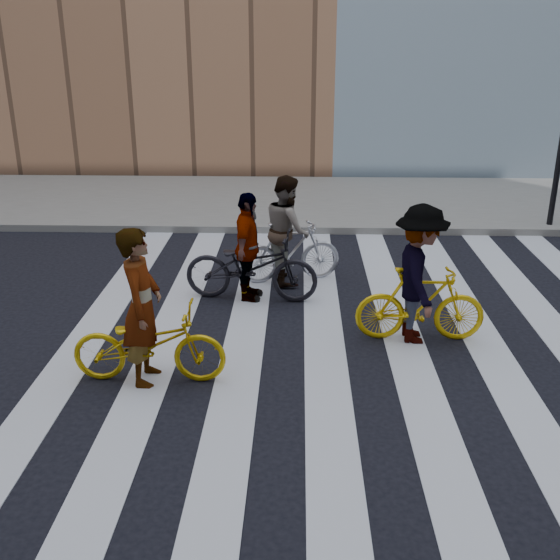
{
  "coord_description": "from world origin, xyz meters",
  "views": [
    {
      "loc": [
        -0.91,
        -8.15,
        4.03
      ],
      "look_at": [
        -1.17,
        0.3,
        0.78
      ],
      "focal_mm": 42.0,
      "sensor_mm": 36.0,
      "label": 1
    }
  ],
  "objects_px": {
    "bike_yellow_right": "(420,304)",
    "bike_dark_rear": "(251,266)",
    "rider_right": "(419,275)",
    "bike_silver_mid": "(290,252)",
    "bike_yellow_left": "(149,344)",
    "rider_rear": "(248,247)",
    "rider_mid": "(287,230)",
    "rider_left": "(142,307)"
  },
  "relations": [
    {
      "from": "bike_yellow_right",
      "to": "rider_right",
      "type": "relative_size",
      "value": 0.92
    },
    {
      "from": "rider_left",
      "to": "rider_mid",
      "type": "xyz_separation_m",
      "value": [
        1.64,
        3.43,
        -0.06
      ]
    },
    {
      "from": "bike_dark_rear",
      "to": "rider_right",
      "type": "relative_size",
      "value": 1.09
    },
    {
      "from": "bike_yellow_left",
      "to": "rider_mid",
      "type": "height_order",
      "value": "rider_mid"
    },
    {
      "from": "rider_left",
      "to": "bike_yellow_right",
      "type": "bearing_deg",
      "value": -70.67
    },
    {
      "from": "rider_mid",
      "to": "rider_right",
      "type": "bearing_deg",
      "value": -155.31
    },
    {
      "from": "bike_silver_mid",
      "to": "rider_left",
      "type": "bearing_deg",
      "value": 139.06
    },
    {
      "from": "bike_dark_rear",
      "to": "bike_silver_mid",
      "type": "bearing_deg",
      "value": -29.35
    },
    {
      "from": "bike_silver_mid",
      "to": "rider_rear",
      "type": "distance_m",
      "value": 1.1
    },
    {
      "from": "rider_right",
      "to": "bike_yellow_left",
      "type": "bearing_deg",
      "value": 110.04
    },
    {
      "from": "bike_silver_mid",
      "to": "rider_right",
      "type": "height_order",
      "value": "rider_right"
    },
    {
      "from": "bike_yellow_right",
      "to": "rider_mid",
      "type": "relative_size",
      "value": 0.96
    },
    {
      "from": "bike_yellow_left",
      "to": "rider_left",
      "type": "distance_m",
      "value": 0.49
    },
    {
      "from": "bike_yellow_left",
      "to": "rider_right",
      "type": "xyz_separation_m",
      "value": [
        3.4,
        1.22,
        0.47
      ]
    },
    {
      "from": "rider_mid",
      "to": "rider_rear",
      "type": "bearing_deg",
      "value": 129.74
    },
    {
      "from": "bike_yellow_right",
      "to": "rider_rear",
      "type": "height_order",
      "value": "rider_rear"
    },
    {
      "from": "bike_dark_rear",
      "to": "rider_mid",
      "type": "bearing_deg",
      "value": -27.0
    },
    {
      "from": "rider_mid",
      "to": "rider_right",
      "type": "xyz_separation_m",
      "value": [
        1.81,
        -2.21,
        0.05
      ]
    },
    {
      "from": "bike_yellow_left",
      "to": "bike_silver_mid",
      "type": "height_order",
      "value": "bike_silver_mid"
    },
    {
      "from": "rider_mid",
      "to": "rider_right",
      "type": "relative_size",
      "value": 0.95
    },
    {
      "from": "bike_dark_rear",
      "to": "rider_right",
      "type": "distance_m",
      "value": 2.76
    },
    {
      "from": "bike_yellow_left",
      "to": "bike_yellow_right",
      "type": "bearing_deg",
      "value": -70.41
    },
    {
      "from": "rider_right",
      "to": "bike_yellow_right",
      "type": "bearing_deg",
      "value": -89.71
    },
    {
      "from": "rider_rear",
      "to": "bike_yellow_left",
      "type": "bearing_deg",
      "value": 165.23
    },
    {
      "from": "rider_left",
      "to": "rider_right",
      "type": "xyz_separation_m",
      "value": [
        3.45,
        1.22,
        -0.01
      ]
    },
    {
      "from": "rider_left",
      "to": "rider_right",
      "type": "bearing_deg",
      "value": -70.41
    },
    {
      "from": "bike_dark_rear",
      "to": "rider_left",
      "type": "relative_size",
      "value": 1.08
    },
    {
      "from": "bike_yellow_right",
      "to": "rider_mid",
      "type": "xyz_separation_m",
      "value": [
        -1.86,
        2.21,
        0.38
      ]
    },
    {
      "from": "bike_yellow_left",
      "to": "rider_rear",
      "type": "xyz_separation_m",
      "value": [
        1.0,
        2.6,
        0.38
      ]
    },
    {
      "from": "bike_dark_rear",
      "to": "rider_rear",
      "type": "distance_m",
      "value": 0.32
    },
    {
      "from": "bike_dark_rear",
      "to": "rider_rear",
      "type": "relative_size",
      "value": 1.21
    },
    {
      "from": "rider_rear",
      "to": "rider_left",
      "type": "bearing_deg",
      "value": 164.28
    },
    {
      "from": "bike_yellow_right",
      "to": "bike_dark_rear",
      "type": "distance_m",
      "value": 2.77
    },
    {
      "from": "bike_yellow_left",
      "to": "rider_right",
      "type": "distance_m",
      "value": 3.65
    },
    {
      "from": "rider_right",
      "to": "rider_rear",
      "type": "xyz_separation_m",
      "value": [
        -2.41,
        1.38,
        -0.09
      ]
    },
    {
      "from": "rider_rear",
      "to": "bike_yellow_right",
      "type": "bearing_deg",
      "value": -113.07
    },
    {
      "from": "bike_yellow_left",
      "to": "rider_mid",
      "type": "bearing_deg",
      "value": -24.79
    },
    {
      "from": "rider_left",
      "to": "rider_right",
      "type": "relative_size",
      "value": 1.01
    },
    {
      "from": "rider_left",
      "to": "rider_mid",
      "type": "height_order",
      "value": "rider_left"
    },
    {
      "from": "bike_yellow_right",
      "to": "rider_left",
      "type": "height_order",
      "value": "rider_left"
    },
    {
      "from": "rider_left",
      "to": "bike_yellow_left",
      "type": "bearing_deg",
      "value": -89.89
    },
    {
      "from": "rider_mid",
      "to": "rider_right",
      "type": "height_order",
      "value": "rider_right"
    }
  ]
}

